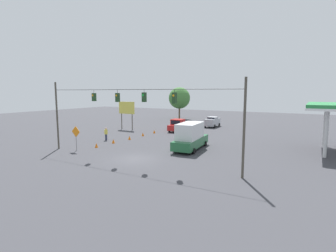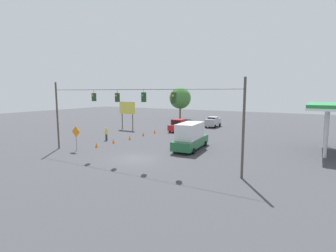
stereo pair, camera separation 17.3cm
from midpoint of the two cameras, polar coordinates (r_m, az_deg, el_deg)
The scene contains 14 objects.
ground_plane at distance 26.81m, azimuth -7.09°, elevation -7.13°, with size 140.00×140.00×0.00m, color #3D3D42.
overhead_signal_span at distance 25.55m, azimuth -7.88°, elevation 3.28°, with size 21.97×0.38×7.84m.
box_truck_green_crossing_near at distance 30.81m, azimuth 5.04°, elevation -2.27°, with size 3.00×7.15×3.13m.
pickup_truck_red_withflow_far at distance 44.93m, azimuth 2.61°, elevation 0.09°, with size 2.47×5.23×2.12m.
sedan_silver_withflow_deep at distance 51.11m, azimuth 9.87°, elevation 0.94°, with size 2.13×4.42×1.96m.
traffic_cone_nearest at distance 33.03m, azimuth -15.16°, elevation -4.06°, with size 0.39×0.39×0.56m, color orange.
traffic_cone_second at distance 35.20m, azimuth -11.65°, elevation -3.25°, with size 0.39×0.39×0.56m, color orange.
traffic_cone_third at distance 37.48m, azimuth -8.20°, elevation -2.53°, with size 0.39×0.39×0.56m, color orange.
traffic_cone_fourth at distance 40.23m, azimuth -5.30°, elevation -1.80°, with size 0.39×0.39×0.56m, color orange.
traffic_cone_fifth at distance 42.79m, azimuth -2.82°, elevation -1.22°, with size 0.39×0.39×0.56m, color orange.
roadside_billboard at distance 47.67m, azimuth -8.78°, elevation 3.53°, with size 3.42×0.16×4.97m.
work_zone_sign at distance 31.74m, azimuth -19.25°, elevation -1.55°, with size 1.27×0.06×2.84m.
pedestrian at distance 37.64m, azimuth -13.15°, elevation -1.66°, with size 0.40×0.28×1.76m.
tree_horizon_left at distance 65.33m, azimuth 2.74°, elevation 6.09°, with size 5.30×5.30×7.85m.
Camera 2 is at (-15.82, 20.59, 6.72)m, focal length 28.00 mm.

